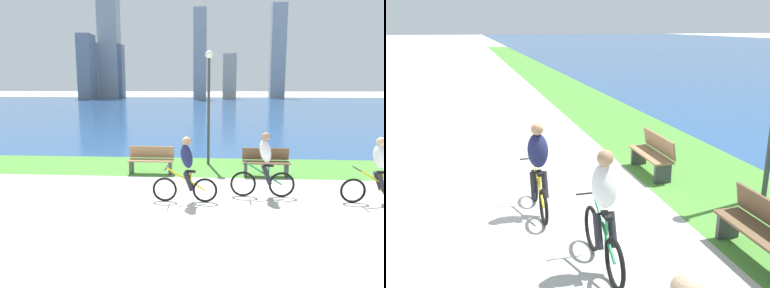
% 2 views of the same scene
% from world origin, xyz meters
% --- Properties ---
extents(ground_plane, '(300.00, 300.00, 0.00)m').
position_xyz_m(ground_plane, '(0.00, 0.00, 0.00)').
color(ground_plane, '#B2AFA8').
extents(grass_strip_bayside, '(120.00, 3.02, 0.01)m').
position_xyz_m(grass_strip_bayside, '(0.00, 3.55, 0.00)').
color(grass_strip_bayside, '#478433').
rests_on(grass_strip_bayside, ground).
extents(bay_water_surface, '(300.00, 70.68, 0.00)m').
position_xyz_m(bay_water_surface, '(0.00, 40.40, 0.00)').
color(bay_water_surface, navy).
rests_on(bay_water_surface, ground).
extents(cyclist_lead, '(1.64, 0.52, 1.66)m').
position_xyz_m(cyclist_lead, '(0.97, -0.35, 0.83)').
color(cyclist_lead, black).
rests_on(cyclist_lead, ground).
extents(cyclist_trailing, '(1.68, 0.52, 1.72)m').
position_xyz_m(cyclist_trailing, '(2.96, 0.20, 0.84)').
color(cyclist_trailing, black).
rests_on(cyclist_trailing, ground).
extents(cyclist_distant_rear, '(1.68, 0.52, 1.67)m').
position_xyz_m(cyclist_distant_rear, '(5.68, -0.13, 0.83)').
color(cyclist_distant_rear, black).
rests_on(cyclist_distant_rear, ground).
extents(bench_near_path, '(1.50, 0.47, 0.90)m').
position_xyz_m(bench_near_path, '(-0.45, 2.50, 0.45)').
color(bench_near_path, olive).
rests_on(bench_near_path, ground).
extents(bench_far_along_path, '(1.50, 0.47, 0.90)m').
position_xyz_m(bench_far_along_path, '(3.31, 2.43, 0.45)').
color(bench_far_along_path, brown).
rests_on(bench_far_along_path, ground).
extents(lamppost_tall, '(0.28, 0.28, 4.12)m').
position_xyz_m(lamppost_tall, '(1.42, 4.02, 2.68)').
color(lamppost_tall, '#38383D').
rests_on(lamppost_tall, ground).
extents(city_skyline_far_shore, '(43.11, 11.39, 22.23)m').
position_xyz_m(city_skyline_far_shore, '(-11.71, 67.53, 8.43)').
color(city_skyline_far_shore, '#8C939E').
rests_on(city_skyline_far_shore, ground).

